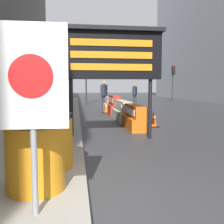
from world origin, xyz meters
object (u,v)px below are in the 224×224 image
(jersey_barrier_cream, at_px, (123,111))
(traffic_cone_near, at_px, (107,107))
(pedestrian_worker, at_px, (135,93))
(jersey_barrier_orange_far, at_px, (135,118))
(barrel_drum_foreground, at_px, (35,155))
(pedestrian_passerby, at_px, (104,93))
(barrel_drum_back, at_px, (44,131))
(warning_sign, at_px, (32,87))
(message_board, at_px, (111,55))
(jersey_barrier_red_striped, at_px, (114,106))
(barrel_drum_middle, at_px, (50,140))
(traffic_cone_mid, at_px, (153,119))
(traffic_light_far_side, at_px, (173,75))
(traffic_light_near_curb, at_px, (86,64))
(traffic_cone_far, at_px, (111,103))
(jersey_barrier_white, at_px, (109,104))

(jersey_barrier_cream, xyz_separation_m, traffic_cone_near, (-0.34, 2.99, -0.01))
(traffic_cone_near, distance_m, pedestrian_worker, 5.83)
(jersey_barrier_orange_far, height_order, pedestrian_worker, pedestrian_worker)
(barrel_drum_foreground, xyz_separation_m, traffic_cone_near, (2.06, 10.53, -0.21))
(pedestrian_passerby, bearing_deg, barrel_drum_back, 18.32)
(warning_sign, distance_m, pedestrian_passerby, 13.85)
(message_board, distance_m, jersey_barrier_orange_far, 2.69)
(jersey_barrier_orange_far, distance_m, jersey_barrier_red_striped, 4.81)
(barrel_drum_middle, bearing_deg, jersey_barrier_orange_far, 61.79)
(traffic_cone_mid, relative_size, pedestrian_worker, 0.37)
(jersey_barrier_orange_far, distance_m, traffic_light_far_side, 17.93)
(jersey_barrier_red_striped, bearing_deg, traffic_light_near_curb, 98.83)
(jersey_barrier_orange_far, height_order, pedestrian_passerby, pedestrian_passerby)
(pedestrian_worker, bearing_deg, barrel_drum_back, 10.47)
(traffic_cone_near, distance_m, traffic_cone_far, 2.98)
(barrel_drum_back, xyz_separation_m, jersey_barrier_cream, (2.51, 5.79, -0.20))
(traffic_cone_far, bearing_deg, barrel_drum_back, -103.48)
(jersey_barrier_cream, relative_size, jersey_barrier_white, 1.04)
(traffic_cone_far, distance_m, pedestrian_worker, 3.08)
(barrel_drum_foreground, distance_m, pedestrian_passerby, 13.22)
(warning_sign, bearing_deg, traffic_light_near_curb, 86.30)
(jersey_barrier_red_striped, xyz_separation_m, traffic_cone_near, (-0.34, 0.52, -0.07))
(message_board, bearing_deg, traffic_cone_near, 84.56)
(barrel_drum_back, xyz_separation_m, traffic_cone_mid, (3.22, 3.72, -0.26))
(barrel_drum_middle, distance_m, jersey_barrier_orange_far, 4.91)
(warning_sign, xyz_separation_m, traffic_cone_far, (2.61, 14.10, -1.00))
(warning_sign, bearing_deg, barrel_drum_foreground, 97.59)
(pedestrian_passerby, bearing_deg, warning_sign, 21.09)
(barrel_drum_back, distance_m, warning_sign, 2.56)
(traffic_light_far_side, bearing_deg, jersey_barrier_cream, -118.18)
(traffic_light_far_side, bearing_deg, message_board, -115.26)
(traffic_light_near_curb, xyz_separation_m, pedestrian_worker, (3.48, -1.73, -2.20))
(jersey_barrier_orange_far, xyz_separation_m, pedestrian_passerby, (-0.21, 7.82, 0.68))
(barrel_drum_middle, distance_m, warning_sign, 1.74)
(traffic_cone_mid, height_order, traffic_light_far_side, traffic_light_far_side)
(traffic_light_near_curb, bearing_deg, warning_sign, -93.70)
(warning_sign, bearing_deg, traffic_cone_near, 79.99)
(traffic_cone_mid, bearing_deg, barrel_drum_back, -130.89)
(traffic_light_near_curb, bearing_deg, traffic_light_far_side, 24.92)
(traffic_cone_far, height_order, traffic_light_far_side, traffic_light_far_side)
(traffic_light_near_curb, relative_size, traffic_light_far_side, 1.28)
(barrel_drum_foreground, height_order, traffic_cone_mid, barrel_drum_foreground)
(traffic_light_far_side, relative_size, pedestrian_worker, 2.12)
(jersey_barrier_orange_far, height_order, traffic_light_far_side, traffic_light_far_side)
(barrel_drum_middle, relative_size, traffic_cone_mid, 1.43)
(message_board, bearing_deg, pedestrian_passerby, 85.20)
(warning_sign, height_order, jersey_barrier_white, warning_sign)
(message_board, height_order, pedestrian_passerby, message_board)
(traffic_cone_far, bearing_deg, warning_sign, -100.48)
(jersey_barrier_red_striped, bearing_deg, warning_sign, -102.24)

